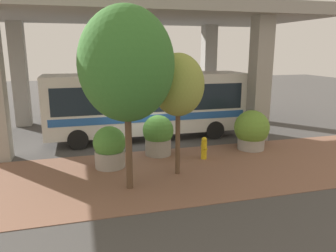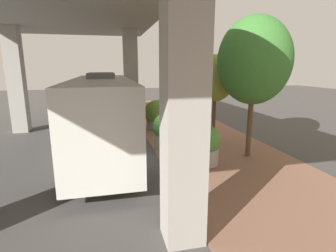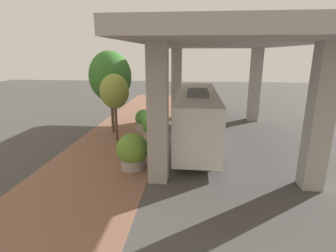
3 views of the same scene
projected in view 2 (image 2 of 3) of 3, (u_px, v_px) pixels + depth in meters
ground_plane at (156, 154)px, 12.43m from camera, size 80.00×80.00×0.00m
sidewalk_strip at (215, 149)px, 13.09m from camera, size 6.00×40.00×0.02m
overpass at (53, 10)px, 10.19m from camera, size 9.40×20.60×7.01m
bus at (103, 111)px, 12.15m from camera, size 2.62×10.60×3.75m
fire_hydrant at (179, 130)px, 14.96m from camera, size 0.53×0.25×1.02m
planter_front at (157, 115)px, 17.31m from camera, size 1.68×1.68×1.93m
planter_middle at (167, 131)px, 12.90m from camera, size 1.41×1.41×1.87m
planter_back at (204, 145)px, 10.97m from camera, size 1.32×1.32×1.73m
street_tree_near at (215, 79)px, 13.05m from camera, size 1.94×1.94×4.65m
street_tree_far at (254, 61)px, 11.15m from camera, size 3.11×3.11×6.16m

